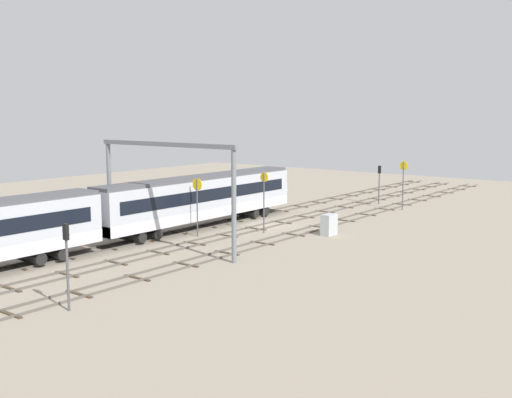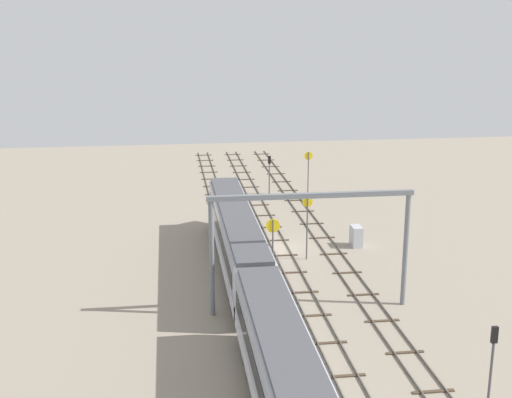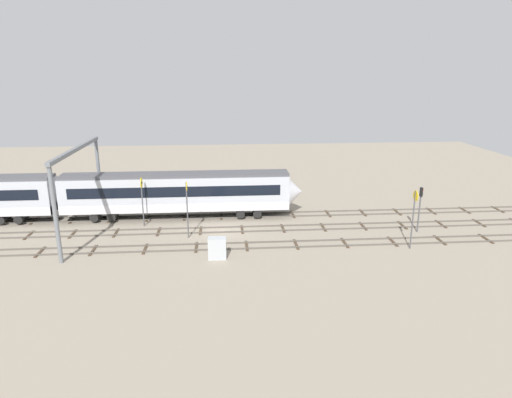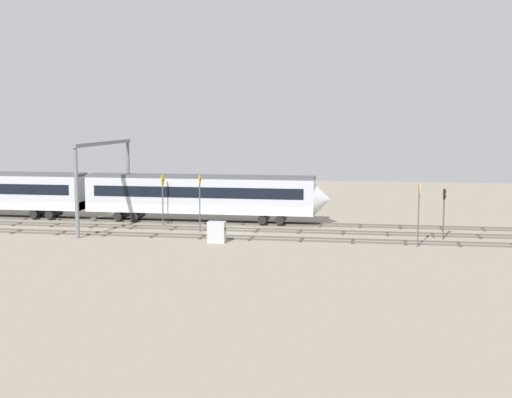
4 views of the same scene
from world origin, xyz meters
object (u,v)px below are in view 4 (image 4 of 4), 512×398
(speed_sign_far_trackside, at_px, (200,196))
(relay_cabinet, at_px, (217,232))
(train, at_px, (92,195))
(overhead_gantry, at_px, (104,165))
(speed_sign_mid_trackside, at_px, (419,206))
(speed_sign_near_foreground, at_px, (163,191))
(signal_light_trackside_departure, at_px, (444,207))

(speed_sign_far_trackside, relative_size, relay_cabinet, 2.93)
(speed_sign_far_trackside, bearing_deg, train, 155.17)
(overhead_gantry, height_order, speed_sign_mid_trackside, overhead_gantry)
(overhead_gantry, bearing_deg, speed_sign_mid_trackside, -11.56)
(overhead_gantry, height_order, speed_sign_near_foreground, overhead_gantry)
(speed_sign_far_trackside, bearing_deg, speed_sign_mid_trackside, -12.06)
(speed_sign_near_foreground, distance_m, speed_sign_mid_trackside, 26.15)
(train, bearing_deg, relay_cabinet, -35.08)
(train, xyz_separation_m, signal_light_trackside_departure, (35.94, -6.35, 0.33))
(signal_light_trackside_departure, bearing_deg, overhead_gantry, 176.36)
(relay_cabinet, bearing_deg, speed_sign_mid_trackside, 2.82)
(overhead_gantry, xyz_separation_m, signal_light_trackside_departure, (32.82, -2.09, -3.19))
(speed_sign_near_foreground, bearing_deg, relay_cabinet, -49.51)
(speed_sign_mid_trackside, bearing_deg, relay_cabinet, -177.18)
(train, bearing_deg, overhead_gantry, -53.83)
(train, height_order, overhead_gantry, overhead_gantry)
(speed_sign_near_foreground, height_order, signal_light_trackside_departure, speed_sign_near_foreground)
(overhead_gantry, distance_m, relay_cabinet, 15.70)
(overhead_gantry, relative_size, relay_cabinet, 7.63)
(signal_light_trackside_departure, bearing_deg, speed_sign_near_foreground, 171.94)
(train, relative_size, speed_sign_far_trackside, 9.13)
(overhead_gantry, relative_size, signal_light_trackside_departure, 3.15)
(speed_sign_near_foreground, relative_size, speed_sign_far_trackside, 0.93)
(overhead_gantry, bearing_deg, speed_sign_near_foreground, 18.18)
(overhead_gantry, relative_size, speed_sign_far_trackside, 2.60)
(speed_sign_far_trackside, xyz_separation_m, relay_cabinet, (2.77, -5.15, -2.57))
(overhead_gantry, xyz_separation_m, speed_sign_far_trackside, (10.24, -1.91, -2.67))
(overhead_gantry, height_order, speed_sign_far_trackside, overhead_gantry)
(train, relative_size, speed_sign_mid_trackside, 9.28)
(signal_light_trackside_departure, xyz_separation_m, relay_cabinet, (-19.81, -4.98, -2.04))
(train, xyz_separation_m, overhead_gantry, (3.12, -4.27, 3.52))
(speed_sign_near_foreground, height_order, speed_sign_far_trackside, speed_sign_far_trackside)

